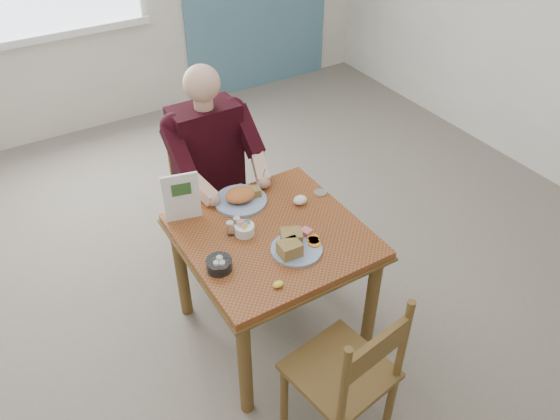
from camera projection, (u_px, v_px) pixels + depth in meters
floor at (274, 327)px, 3.28m from camera, size 6.00×6.00×0.00m
lemon_wedge at (278, 284)px, 2.51m from camera, size 0.06×0.05×0.03m
napkin at (300, 200)px, 3.00m from camera, size 0.10×0.09×0.05m
metal_dish at (320, 193)px, 3.09m from camera, size 0.10×0.10×0.01m
table at (273, 249)px, 2.89m from camera, size 0.92×0.92×0.75m
chair_far at (210, 196)px, 3.53m from camera, size 0.42×0.42×0.95m
chair_near at (347, 376)px, 2.46m from camera, size 0.48×0.48×0.95m
diner at (212, 159)px, 3.26m from camera, size 0.53×0.56×1.39m
near_plate at (294, 245)px, 2.70m from camera, size 0.30×0.30×0.09m
far_plate at (241, 197)px, 3.02m from camera, size 0.36×0.36×0.08m
caddy at (244, 229)px, 2.80m from camera, size 0.12×0.12×0.08m
shakers at (234, 226)px, 2.80m from camera, size 0.09×0.06×0.08m
creamer at (219, 264)px, 2.59m from camera, size 0.16×0.16×0.06m
menu at (182, 197)px, 2.83m from camera, size 0.19×0.06×0.28m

